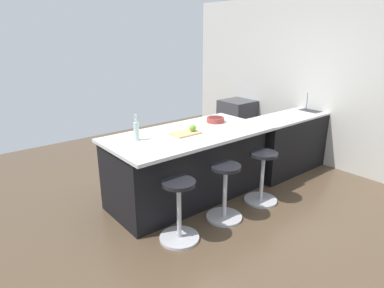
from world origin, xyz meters
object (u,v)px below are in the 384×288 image
cutting_board (185,133)px  fruit_bowl (215,119)px  oven_range (237,122)px  kitchen_island (187,165)px  stool_near_camera (179,212)px  stool_middle (225,194)px  stool_by_window (262,179)px  apple_green (193,128)px  water_bottle (136,130)px

cutting_board → fruit_bowl: (-0.69, -0.19, 0.03)m
oven_range → kitchen_island: 2.57m
stool_near_camera → oven_range: bearing=-146.4°
oven_range → stool_middle: oven_range is taller
stool_by_window → stool_middle: bearing=0.0°
stool_near_camera → cutting_board: 1.09m
oven_range → stool_middle: 2.99m
oven_range → fruit_bowl: bearing=33.9°
kitchen_island → stool_middle: (0.00, 0.72, -0.14)m
kitchen_island → cutting_board: size_ratio=6.03×
stool_middle → cutting_board: (0.07, -0.66, 0.62)m
kitchen_island → stool_middle: 0.73m
kitchen_island → cutting_board: bearing=37.7°
stool_near_camera → kitchen_island: bearing=-133.6°
stool_middle → cutting_board: bearing=-83.7°
stool_near_camera → apple_green: 1.17m
oven_range → fruit_bowl: 2.05m
water_bottle → fruit_bowl: water_bottle is taller
oven_range → stool_middle: (2.26, 1.95, -0.11)m
cutting_board → fruit_bowl: 0.72m
oven_range → apple_green: bearing=30.4°
kitchen_island → stool_near_camera: 1.00m
cutting_board → apple_green: apple_green is taller
cutting_board → water_bottle: bearing=-15.5°
oven_range → cutting_board: size_ratio=2.44×
cutting_board → apple_green: (-0.10, 0.02, 0.05)m
stool_by_window → fruit_bowl: 1.07m
cutting_board → apple_green: size_ratio=4.07×
cutting_board → oven_range: bearing=-151.1°
apple_green → water_bottle: (0.71, -0.19, 0.06)m
oven_range → cutting_board: cutting_board is taller
cutting_board → fruit_bowl: size_ratio=1.43×
stool_near_camera → water_bottle: water_bottle is taller
oven_range → cutting_board: (2.33, 1.29, 0.51)m
oven_range → kitchen_island: kitchen_island is taller
apple_green → fruit_bowl: size_ratio=0.35×
kitchen_island → fruit_bowl: size_ratio=8.60×
stool_near_camera → apple_green: bearing=-138.0°
kitchen_island → stool_by_window: size_ratio=3.11×
stool_by_window → cutting_board: bearing=-41.1°
kitchen_island → apple_green: 0.53m
oven_range → stool_by_window: size_ratio=1.26×
stool_middle → stool_near_camera: same height
stool_near_camera → cutting_board: bearing=-132.7°
stool_middle → stool_near_camera: size_ratio=1.00×
cutting_board → stool_middle: bearing=96.3°
oven_range → stool_middle: size_ratio=1.26×
stool_near_camera → stool_middle: bearing=180.0°
stool_middle → fruit_bowl: bearing=-126.1°
stool_middle → stool_near_camera: bearing=0.0°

